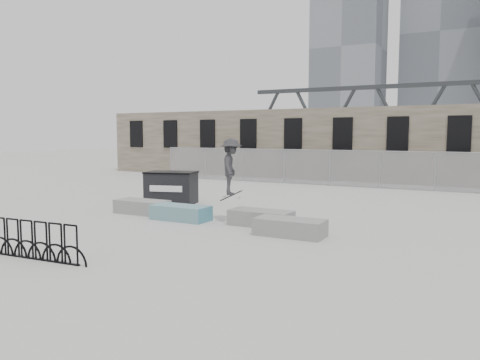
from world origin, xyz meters
name	(u,v)px	position (x,y,z in m)	size (l,w,h in m)	color
ground	(215,223)	(0.00, 0.00, 0.00)	(120.00, 120.00, 0.00)	#A3A39F
stone_wall	(348,144)	(0.00, 16.24, 2.26)	(36.00, 2.58, 4.50)	#675C4C
chainlink_fence	(330,167)	(0.00, 12.50, 1.04)	(22.06, 0.06, 2.02)	gray
planter_far_left	(142,206)	(-3.28, 0.27, 0.27)	(2.00, 0.90, 0.50)	gray
planter_center_left	(181,212)	(-1.28, -0.12, 0.27)	(2.00, 0.90, 0.50)	teal
planter_center_right	(261,217)	(1.55, 0.24, 0.27)	(2.00, 0.90, 0.50)	gray
planter_offset	(290,227)	(2.92, -0.71, 0.27)	(2.00, 0.90, 0.50)	gray
dumpster	(171,187)	(-3.80, 2.77, 0.68)	(2.30, 1.74, 1.34)	black
bike_rack	(27,240)	(-1.60, -5.87, 0.44)	(3.59, 0.29, 0.90)	black
skyline_towers	(445,47)	(-1.01, 93.81, 20.79)	(58.00, 28.00, 48.00)	slate
skateboarder	(231,167)	(0.40, 0.37, 1.83)	(1.13, 1.37, 2.07)	#2E2E31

